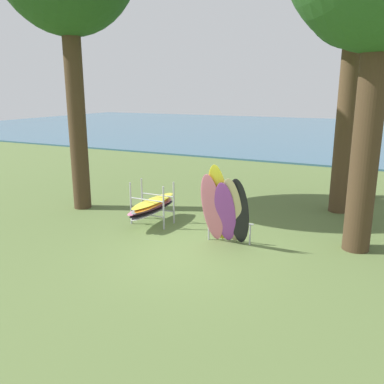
% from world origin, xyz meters
% --- Properties ---
extents(ground_plane, '(80.00, 80.00, 0.00)m').
position_xyz_m(ground_plane, '(0.00, 0.00, 0.00)').
color(ground_plane, '#566B38').
extents(lake_water, '(80.00, 36.00, 0.10)m').
position_xyz_m(lake_water, '(0.00, 31.01, 0.05)').
color(lake_water, '#38607A').
rests_on(lake_water, ground).
extents(leaning_board_pile, '(1.25, 1.06, 2.18)m').
position_xyz_m(leaning_board_pile, '(0.43, 0.66, 0.96)').
color(leaning_board_pile, pink).
rests_on(leaning_board_pile, ground).
extents(board_storage_rack, '(1.15, 2.13, 1.25)m').
position_xyz_m(board_storage_rack, '(-2.13, 1.40, 0.55)').
color(board_storage_rack, '#9EA0A5').
rests_on(board_storage_rack, ground).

